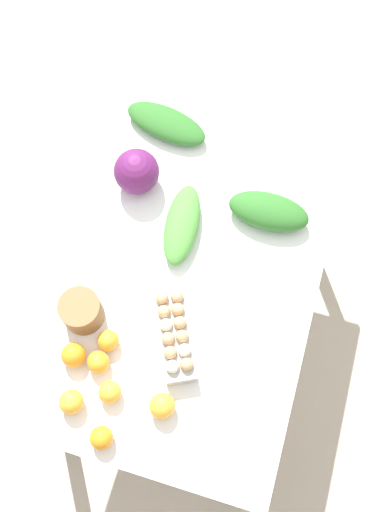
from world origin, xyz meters
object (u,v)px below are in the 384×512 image
object	(u,v)px
greens_bunch_chard	(182,225)
orange_5	(162,406)
cabbage_purple	(137,172)
orange_3	(108,340)
orange_4	(98,362)
orange_0	(101,438)
orange_2	(71,402)
greens_bunch_kale	(269,211)
egg_carton	(174,333)
greens_bunch_scallion	(166,124)
orange_1	(110,392)
paper_bag	(82,311)
orange_6	(73,355)

from	to	relation	value
greens_bunch_chard	orange_5	world-z (taller)	orange_5
cabbage_purple	orange_3	bearing A→B (deg)	9.41
orange_4	cabbage_purple	bearing A→B (deg)	-172.18
orange_0	orange_2	xyz separation A→B (m)	(-0.07, -0.12, 0.00)
greens_bunch_chard	greens_bunch_kale	bearing A→B (deg)	115.38
egg_carton	greens_bunch_scallion	world-z (taller)	egg_carton
cabbage_purple	greens_bunch_kale	size ratio (longest dim) A/B	0.57
greens_bunch_scallion	orange_4	xyz separation A→B (m)	(0.87, 0.06, 0.00)
orange_0	orange_5	size ratio (longest dim) A/B	0.89
greens_bunch_kale	orange_3	size ratio (longest dim) A/B	4.06
egg_carton	orange_5	size ratio (longest dim) A/B	4.03
cabbage_purple	orange_1	bearing A→B (deg)	11.98
cabbage_purple	orange_2	size ratio (longest dim) A/B	2.08
paper_bag	greens_bunch_scallion	size ratio (longest dim) A/B	0.42
cabbage_purple	greens_bunch_chard	size ratio (longest dim) A/B	0.52
egg_carton	orange_0	bearing A→B (deg)	-43.43
orange_0	orange_3	bearing A→B (deg)	-164.32
greens_bunch_chard	orange_4	size ratio (longest dim) A/B	4.29
cabbage_purple	egg_carton	xyz separation A→B (m)	(0.48, 0.28, -0.03)
orange_2	orange_4	bearing A→B (deg)	165.10
orange_6	orange_4	bearing A→B (deg)	91.21
egg_carton	orange_4	distance (m)	0.24
egg_carton	orange_2	world-z (taller)	egg_carton
orange_4	orange_6	size ratio (longest dim) A/B	0.91
cabbage_purple	orange_3	xyz separation A→B (m)	(0.56, 0.09, -0.04)
egg_carton	orange_5	xyz separation A→B (m)	(0.22, 0.03, -0.00)
orange_0	orange_5	xyz separation A→B (m)	(-0.13, 0.14, 0.00)
orange_1	greens_bunch_kale	bearing A→B (deg)	156.33
greens_bunch_kale	greens_bunch_chard	xyz separation A→B (m)	(0.12, -0.26, -0.01)
paper_bag	orange_0	world-z (taller)	paper_bag
cabbage_purple	paper_bag	world-z (taller)	cabbage_purple
orange_1	orange_6	xyz separation A→B (m)	(-0.07, -0.14, 0.00)
greens_bunch_chard	orange_3	world-z (taller)	greens_bunch_chard
cabbage_purple	orange_3	size ratio (longest dim) A/B	2.31
orange_4	orange_6	world-z (taller)	orange_6
greens_bunch_chard	orange_4	bearing A→B (deg)	-12.19
orange_0	orange_3	xyz separation A→B (m)	(-0.27, -0.08, -0.00)
egg_carton	greens_bunch_kale	distance (m)	0.51
greens_bunch_kale	orange_6	distance (m)	0.77
cabbage_purple	orange_4	size ratio (longest dim) A/B	2.25
orange_4	egg_carton	bearing A→B (deg)	127.65
paper_bag	greens_bunch_kale	distance (m)	0.68
greens_bunch_kale	greens_bunch_scallion	bearing A→B (deg)	-118.90
orange_2	orange_5	size ratio (longest dim) A/B	0.96
orange_3	paper_bag	bearing A→B (deg)	-119.52
greens_bunch_scallion	orange_1	distance (m)	0.95
orange_1	orange_0	bearing A→B (deg)	8.80
egg_carton	orange_2	xyz separation A→B (m)	(0.28, -0.23, -0.01)
cabbage_purple	greens_bunch_kale	bearing A→B (deg)	89.90
orange_4	greens_bunch_chard	bearing A→B (deg)	167.81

